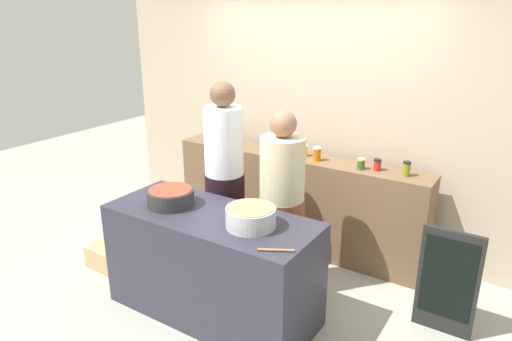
# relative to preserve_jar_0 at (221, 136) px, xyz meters

# --- Properties ---
(ground) EXTENTS (12.00, 12.00, 0.00)m
(ground) POSITION_rel_preserve_jar_0_xyz_m (0.99, -1.15, -1.04)
(ground) COLOR #9B998D
(storefront_wall) EXTENTS (4.80, 0.12, 3.00)m
(storefront_wall) POSITION_rel_preserve_jar_0_xyz_m (0.99, 0.30, 0.46)
(storefront_wall) COLOR #B6A38C
(storefront_wall) RESTS_ON ground
(display_shelf) EXTENTS (2.70, 0.36, 0.99)m
(display_shelf) POSITION_rel_preserve_jar_0_xyz_m (0.99, -0.05, -0.55)
(display_shelf) COLOR brown
(display_shelf) RESTS_ON ground
(prep_table) EXTENTS (1.70, 0.70, 0.88)m
(prep_table) POSITION_rel_preserve_jar_0_xyz_m (0.99, -1.45, -0.60)
(prep_table) COLOR #2B2A37
(prep_table) RESTS_ON ground
(preserve_jar_0) EXTENTS (0.09, 0.09, 0.11)m
(preserve_jar_0) POSITION_rel_preserve_jar_0_xyz_m (0.00, 0.00, 0.00)
(preserve_jar_0) COLOR olive
(preserve_jar_0) RESTS_ON display_shelf
(preserve_jar_1) EXTENTS (0.08, 0.08, 0.12)m
(preserve_jar_1) POSITION_rel_preserve_jar_0_xyz_m (0.23, -0.10, 0.01)
(preserve_jar_1) COLOR #552A49
(preserve_jar_1) RESTS_ON display_shelf
(preserve_jar_2) EXTENTS (0.09, 0.09, 0.12)m
(preserve_jar_2) POSITION_rel_preserve_jar_0_xyz_m (0.57, -0.01, 0.01)
(preserve_jar_2) COLOR #4D2552
(preserve_jar_2) RESTS_ON display_shelf
(preserve_jar_3) EXTENTS (0.09, 0.09, 0.11)m
(preserve_jar_3) POSITION_rel_preserve_jar_0_xyz_m (0.72, 0.00, 0.00)
(preserve_jar_3) COLOR #4F184D
(preserve_jar_3) RESTS_ON display_shelf
(preserve_jar_4) EXTENTS (0.07, 0.07, 0.11)m
(preserve_jar_4) POSITION_rel_preserve_jar_0_xyz_m (1.06, -0.02, 0.00)
(preserve_jar_4) COLOR yellow
(preserve_jar_4) RESTS_ON display_shelf
(preserve_jar_5) EXTENTS (0.08, 0.08, 0.13)m
(preserve_jar_5) POSITION_rel_preserve_jar_0_xyz_m (1.23, -0.09, 0.01)
(preserve_jar_5) COLOR #CB600D
(preserve_jar_5) RESTS_ON display_shelf
(preserve_jar_6) EXTENTS (0.07, 0.07, 0.10)m
(preserve_jar_6) POSITION_rel_preserve_jar_0_xyz_m (1.68, -0.10, -0.00)
(preserve_jar_6) COLOR #355821
(preserve_jar_6) RESTS_ON display_shelf
(preserve_jar_7) EXTENTS (0.07, 0.07, 0.11)m
(preserve_jar_7) POSITION_rel_preserve_jar_0_xyz_m (1.81, -0.05, -0.00)
(preserve_jar_7) COLOR #B0261E
(preserve_jar_7) RESTS_ON display_shelf
(preserve_jar_8) EXTENTS (0.07, 0.07, 0.13)m
(preserve_jar_8) POSITION_rel_preserve_jar_0_xyz_m (2.08, -0.06, 0.01)
(preserve_jar_8) COLOR olive
(preserve_jar_8) RESTS_ON display_shelf
(cooking_pot_left) EXTENTS (0.38, 0.38, 0.13)m
(cooking_pot_left) POSITION_rel_preserve_jar_0_xyz_m (0.61, -1.48, -0.09)
(cooking_pot_left) COLOR #2D2D2D
(cooking_pot_left) RESTS_ON prep_table
(cooking_pot_center) EXTENTS (0.37, 0.37, 0.15)m
(cooking_pot_center) POSITION_rel_preserve_jar_0_xyz_m (1.37, -1.46, -0.08)
(cooking_pot_center) COLOR #B7B7BC
(cooking_pot_center) RESTS_ON prep_table
(wooden_spoon) EXTENTS (0.22, 0.13, 0.02)m
(wooden_spoon) POSITION_rel_preserve_jar_0_xyz_m (1.71, -1.68, -0.15)
(wooden_spoon) COLOR #9E703D
(wooden_spoon) RESTS_ON prep_table
(cook_with_tongs) EXTENTS (0.36, 0.36, 1.81)m
(cook_with_tongs) POSITION_rel_preserve_jar_0_xyz_m (0.70, -0.87, -0.22)
(cook_with_tongs) COLOR black
(cook_with_tongs) RESTS_ON ground
(cook_in_cap) EXTENTS (0.39, 0.39, 1.62)m
(cook_in_cap) POSITION_rel_preserve_jar_0_xyz_m (1.28, -0.86, -0.31)
(cook_in_cap) COLOR brown
(cook_in_cap) RESTS_ON ground
(bread_crate) EXTENTS (0.44, 0.32, 0.22)m
(bread_crate) POSITION_rel_preserve_jar_0_xyz_m (-0.27, -1.42, -0.93)
(bread_crate) COLOR tan
(bread_crate) RESTS_ON ground
(chalkboard_sign) EXTENTS (0.44, 0.05, 0.86)m
(chalkboard_sign) POSITION_rel_preserve_jar_0_xyz_m (2.63, -0.68, -0.61)
(chalkboard_sign) COLOR black
(chalkboard_sign) RESTS_ON ground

